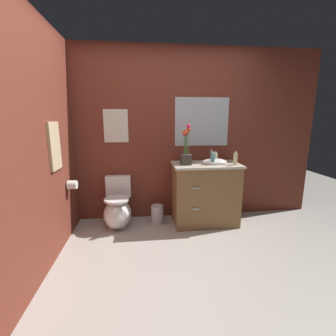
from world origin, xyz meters
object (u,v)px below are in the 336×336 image
(hanging_towel, at_px, (54,146))
(vanity_cabinet, at_px, (205,193))
(lotion_bottle, at_px, (235,159))
(wall_mirror, at_px, (202,122))
(flower_vase, at_px, (186,151))
(soap_bottle, at_px, (215,158))
(wall_poster, at_px, (116,126))
(hand_wash_bottle, at_px, (213,159))
(toilet_paper_roll, at_px, (72,185))
(toilet, at_px, (118,209))
(trash_bin, at_px, (157,214))

(hanging_towel, bearing_deg, vanity_cabinet, 14.84)
(lotion_bottle, bearing_deg, wall_mirror, 130.21)
(flower_vase, bearing_deg, soap_bottle, 4.72)
(lotion_bottle, bearing_deg, wall_poster, 164.97)
(flower_vase, distance_m, lotion_bottle, 0.68)
(hand_wash_bottle, relative_size, toilet_paper_roll, 1.61)
(toilet, height_order, hanging_towel, hanging_towel)
(trash_bin, bearing_deg, wall_mirror, 20.54)
(soap_bottle, xyz_separation_m, hand_wash_bottle, (-0.07, -0.09, 0.01))
(flower_vase, distance_m, hanging_towel, 1.61)
(vanity_cabinet, distance_m, wall_mirror, 1.04)
(toilet_paper_roll, bearing_deg, soap_bottle, 5.20)
(lotion_bottle, bearing_deg, hanging_towel, -171.04)
(toilet, height_order, flower_vase, flower_vase)
(soap_bottle, height_order, hanging_towel, hanging_towel)
(soap_bottle, relative_size, wall_poster, 0.35)
(hanging_towel, distance_m, toilet_paper_roll, 0.62)
(toilet, height_order, trash_bin, toilet)
(trash_bin, distance_m, wall_poster, 1.40)
(vanity_cabinet, height_order, flower_vase, flower_vase)
(vanity_cabinet, height_order, toilet_paper_roll, vanity_cabinet)
(vanity_cabinet, distance_m, hand_wash_bottle, 0.52)
(soap_bottle, distance_m, hand_wash_bottle, 0.11)
(toilet, relative_size, wall_poster, 1.49)
(hand_wash_bottle, relative_size, hanging_towel, 0.34)
(wall_mirror, bearing_deg, toilet_paper_roll, -165.33)
(toilet, xyz_separation_m, flower_vase, (0.95, -0.06, 0.83))
(soap_bottle, bearing_deg, hand_wash_bottle, -127.22)
(flower_vase, bearing_deg, wall_mirror, 48.14)
(trash_bin, distance_m, hanging_towel, 1.65)
(wall_mirror, distance_m, toilet_paper_roll, 1.99)
(trash_bin, xyz_separation_m, hanging_towel, (-1.14, -0.52, 1.07))
(toilet, relative_size, hanging_towel, 1.33)
(wall_poster, relative_size, hanging_towel, 0.89)
(hanging_towel, bearing_deg, hand_wash_bottle, 11.95)
(toilet, xyz_separation_m, wall_mirror, (1.25, 0.27, 1.21))
(hand_wash_bottle, height_order, trash_bin, hand_wash_bottle)
(toilet_paper_roll, bearing_deg, wall_poster, 41.40)
(toilet_paper_roll, bearing_deg, flower_vase, 5.33)
(hand_wash_bottle, height_order, toilet_paper_roll, hand_wash_bottle)
(lotion_bottle, xyz_separation_m, hanging_towel, (-2.19, -0.35, 0.24))
(vanity_cabinet, relative_size, wall_mirror, 1.33)
(toilet, xyz_separation_m, wall_poster, (-0.00, 0.27, 1.15))
(soap_bottle, height_order, trash_bin, soap_bottle)
(flower_vase, relative_size, wall_mirror, 0.68)
(vanity_cabinet, xyz_separation_m, trash_bin, (-0.69, 0.04, -0.32))
(wall_poster, bearing_deg, vanity_cabinet, -13.24)
(vanity_cabinet, height_order, wall_poster, wall_poster)
(toilet, xyz_separation_m, toilet_paper_roll, (-0.53, -0.20, 0.44))
(lotion_bottle, bearing_deg, hand_wash_bottle, 169.34)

